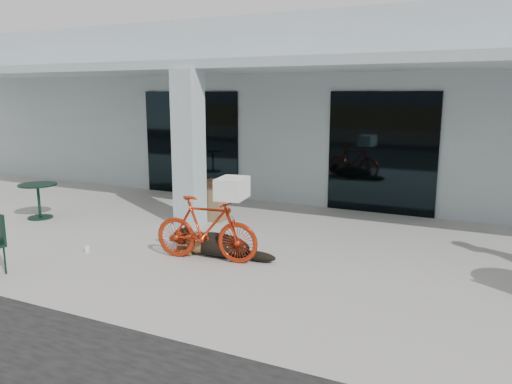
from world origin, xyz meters
The scene contains 12 objects.
ground centered at (0.00, 0.00, 0.00)m, with size 80.00×80.00×0.00m, color #A7A49D.
building centered at (0.00, 8.50, 2.25)m, with size 22.00×7.00×4.50m, color #B1C1C9.
storefront_glass_left centered at (-3.20, 4.98, 1.35)m, with size 2.80×0.06×2.70m, color black.
storefront_glass_right centered at (1.80, 4.98, 1.35)m, with size 2.40×0.06×2.70m, color black.
column centered at (-1.50, 2.30, 1.56)m, with size 0.50×0.50×3.12m, color #B1C1C9.
overhang centered at (0.00, 3.60, 3.21)m, with size 22.00×2.80×0.18m, color #B1C1C9.
bicycle centered at (0.00, 0.47, 0.52)m, with size 0.49×1.74×1.04m, color #AA270D.
laundry_basket centered at (0.44, 0.53, 1.21)m, with size 0.56×0.41×0.33m, color white.
dog centered at (0.07, 0.70, 0.23)m, with size 1.36×0.45×0.45m, color black, non-canonical shape.
cup_near_dog centered at (-2.04, -0.07, 0.05)m, with size 0.08×0.08×0.11m, color white.
cafe_table_near centered at (-4.69, 1.28, 0.37)m, with size 0.80×0.80×0.75m, color black, non-canonical shape.
trash_receptacle centered at (-1.20, 2.80, 0.42)m, with size 0.50×0.50×0.85m, color brown, non-canonical shape.
Camera 1 is at (4.07, -6.12, 2.64)m, focal length 35.00 mm.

